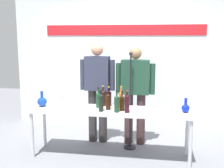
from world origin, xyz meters
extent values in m
plane|color=slate|center=(0.00, 0.00, 0.00)|extent=(10.00, 10.00, 0.00)
cube|color=silver|center=(0.00, 1.56, 1.50)|extent=(4.41, 0.10, 3.00)
cube|color=red|center=(0.00, 1.50, 1.90)|extent=(3.09, 0.01, 0.20)
cube|color=silver|center=(0.00, 0.00, 0.70)|extent=(2.39, 0.56, 0.04)
cylinder|color=silver|center=(-1.13, -0.23, 0.34)|extent=(0.05, 0.05, 0.68)
cylinder|color=silver|center=(1.13, -0.23, 0.34)|extent=(0.05, 0.05, 0.68)
cylinder|color=silver|center=(-1.13, 0.23, 0.34)|extent=(0.05, 0.05, 0.68)
cylinder|color=silver|center=(1.13, 0.23, 0.34)|extent=(0.05, 0.05, 0.68)
sphere|color=navy|center=(-1.06, 0.00, 0.79)|extent=(0.14, 0.14, 0.14)
cylinder|color=navy|center=(-1.06, 0.00, 0.91)|extent=(0.04, 0.04, 0.10)
sphere|color=#0E22B2|center=(1.07, 0.00, 0.78)|extent=(0.12, 0.12, 0.12)
cylinder|color=#0E22B2|center=(1.07, 0.00, 0.88)|extent=(0.04, 0.04, 0.10)
cylinder|color=#2F2D2D|center=(-0.40, 0.57, 0.45)|extent=(0.14, 0.14, 0.90)
cylinder|color=#2F2D2D|center=(-0.23, 0.57, 0.45)|extent=(0.14, 0.14, 0.90)
cube|color=#2D3145|center=(-0.31, 0.57, 1.18)|extent=(0.40, 0.22, 0.56)
cylinder|color=#2D3145|center=(-0.56, 0.57, 1.15)|extent=(0.09, 0.09, 0.51)
cylinder|color=#2D3145|center=(-0.07, 0.57, 1.15)|extent=(0.09, 0.09, 0.51)
sphere|color=tan|center=(-0.31, 0.57, 1.57)|extent=(0.20, 0.20, 0.20)
cylinder|color=#3E2A2A|center=(0.21, 0.57, 0.43)|extent=(0.14, 0.14, 0.85)
cylinder|color=#3E2A2A|center=(0.42, 0.57, 0.43)|extent=(0.14, 0.14, 0.85)
cube|color=#1C3D2D|center=(0.31, 0.57, 1.13)|extent=(0.45, 0.22, 0.56)
cylinder|color=#1C3D2D|center=(0.04, 0.57, 1.10)|extent=(0.09, 0.09, 0.50)
cylinder|color=#1C3D2D|center=(0.59, 0.57, 1.10)|extent=(0.09, 0.09, 0.50)
sphere|color=#956D4A|center=(0.31, 0.57, 1.51)|extent=(0.19, 0.19, 0.19)
cylinder|color=black|center=(-0.11, -0.14, 0.83)|extent=(0.07, 0.07, 0.23)
cone|color=black|center=(-0.11, -0.14, 0.96)|extent=(0.07, 0.07, 0.03)
cylinder|color=black|center=(-0.11, -0.14, 0.99)|extent=(0.03, 0.03, 0.07)
cylinder|color=black|center=(-0.11, -0.14, 1.03)|extent=(0.03, 0.03, 0.02)
cylinder|color=#CA6B26|center=(0.15, 0.07, 0.84)|extent=(0.06, 0.06, 0.23)
cone|color=#CA6B26|center=(0.15, 0.07, 0.97)|extent=(0.06, 0.06, 0.03)
cylinder|color=#CA6B26|center=(0.15, 0.07, 1.00)|extent=(0.03, 0.03, 0.09)
cylinder|color=gold|center=(0.15, 0.07, 1.05)|extent=(0.03, 0.03, 0.02)
cylinder|color=black|center=(0.26, -0.14, 0.84)|extent=(0.07, 0.07, 0.24)
cone|color=black|center=(0.26, -0.14, 0.97)|extent=(0.07, 0.07, 0.03)
cylinder|color=black|center=(0.26, -0.14, 0.99)|extent=(0.02, 0.02, 0.07)
cylinder|color=red|center=(0.26, -0.14, 1.03)|extent=(0.03, 0.03, 0.02)
cylinder|color=black|center=(0.18, -0.05, 0.82)|extent=(0.07, 0.07, 0.20)
cone|color=black|center=(0.18, -0.05, 0.93)|extent=(0.07, 0.07, 0.03)
cylinder|color=black|center=(0.18, -0.05, 0.96)|extent=(0.02, 0.02, 0.07)
cylinder|color=black|center=(0.18, -0.05, 1.00)|extent=(0.03, 0.03, 0.02)
cylinder|color=black|center=(-0.05, 0.19, 0.83)|extent=(0.07, 0.07, 0.22)
cone|color=black|center=(-0.05, 0.19, 0.95)|extent=(0.07, 0.07, 0.03)
cylinder|color=black|center=(-0.05, 0.19, 0.98)|extent=(0.02, 0.02, 0.07)
cylinder|color=gold|center=(-0.05, 0.19, 1.02)|extent=(0.03, 0.03, 0.02)
cylinder|color=#113A20|center=(-0.20, 0.08, 0.82)|extent=(0.07, 0.07, 0.21)
cone|color=#113A20|center=(-0.20, 0.08, 0.94)|extent=(0.07, 0.07, 0.03)
cylinder|color=#113A20|center=(-0.20, 0.08, 0.97)|extent=(0.03, 0.03, 0.09)
cylinder|color=black|center=(-0.20, 0.08, 1.02)|extent=(0.03, 0.03, 0.02)
cylinder|color=#1C371F|center=(0.12, -0.15, 0.83)|extent=(0.07, 0.07, 0.22)
cone|color=#1C371F|center=(0.12, -0.15, 0.95)|extent=(0.07, 0.07, 0.03)
cylinder|color=#1C371F|center=(0.12, -0.15, 0.98)|extent=(0.02, 0.02, 0.09)
cylinder|color=black|center=(0.12, -0.15, 1.03)|extent=(0.03, 0.03, 0.02)
cylinder|color=black|center=(-0.14, 0.18, 0.83)|extent=(0.07, 0.07, 0.22)
cone|color=black|center=(-0.14, 0.18, 0.95)|extent=(0.07, 0.07, 0.03)
cylinder|color=black|center=(-0.14, 0.18, 0.98)|extent=(0.03, 0.03, 0.08)
cylinder|color=gold|center=(-0.14, 0.18, 1.03)|extent=(0.03, 0.03, 0.02)
cylinder|color=black|center=(-0.03, -0.02, 0.83)|extent=(0.07, 0.07, 0.21)
cone|color=black|center=(-0.03, -0.02, 0.94)|extent=(0.07, 0.07, 0.03)
cylinder|color=black|center=(-0.03, -0.02, 0.97)|extent=(0.02, 0.02, 0.07)
cylinder|color=black|center=(-0.03, -0.02, 1.01)|extent=(0.03, 0.03, 0.02)
cylinder|color=white|center=(-0.83, 0.17, 0.72)|extent=(0.06, 0.06, 0.00)
cylinder|color=white|center=(-0.83, 0.17, 0.76)|extent=(0.01, 0.01, 0.08)
cylinder|color=white|center=(-0.83, 0.17, 0.84)|extent=(0.07, 0.07, 0.08)
cylinder|color=white|center=(-0.42, -0.04, 0.72)|extent=(0.06, 0.06, 0.00)
cylinder|color=white|center=(-0.42, -0.04, 0.76)|extent=(0.01, 0.01, 0.07)
cylinder|color=white|center=(-0.42, -0.04, 0.83)|extent=(0.06, 0.06, 0.07)
cylinder|color=white|center=(-0.85, -0.03, 0.72)|extent=(0.05, 0.05, 0.00)
cylinder|color=white|center=(-0.85, -0.03, 0.75)|extent=(0.01, 0.01, 0.06)
cylinder|color=white|center=(-0.85, -0.03, 0.83)|extent=(0.07, 0.07, 0.08)
cylinder|color=white|center=(0.63, 0.21, 0.72)|extent=(0.06, 0.06, 0.00)
cylinder|color=white|center=(0.63, 0.21, 0.76)|extent=(0.01, 0.01, 0.06)
cylinder|color=white|center=(0.63, 0.21, 0.83)|extent=(0.07, 0.07, 0.08)
cylinder|color=white|center=(0.84, -0.14, 0.72)|extent=(0.05, 0.05, 0.00)
cylinder|color=white|center=(0.84, -0.14, 0.76)|extent=(0.01, 0.01, 0.07)
cylinder|color=white|center=(0.84, -0.14, 0.83)|extent=(0.06, 0.06, 0.08)
cylinder|color=white|center=(0.80, 0.04, 0.72)|extent=(0.06, 0.06, 0.00)
cylinder|color=white|center=(0.80, 0.04, 0.76)|extent=(0.01, 0.01, 0.07)
cylinder|color=white|center=(0.80, 0.04, 0.83)|extent=(0.06, 0.06, 0.08)
cylinder|color=white|center=(0.70, -0.19, 0.72)|extent=(0.06, 0.06, 0.00)
cylinder|color=white|center=(0.70, -0.19, 0.75)|extent=(0.01, 0.01, 0.06)
cylinder|color=white|center=(0.70, -0.19, 0.82)|extent=(0.07, 0.07, 0.08)
cylinder|color=black|center=(0.26, 0.34, 0.01)|extent=(0.20, 0.20, 0.02)
cylinder|color=black|center=(0.26, 0.34, 0.75)|extent=(0.02, 0.02, 1.49)
sphere|color=#232328|center=(0.26, 0.34, 1.52)|extent=(0.06, 0.06, 0.06)
camera|label=1|loc=(0.67, -3.92, 1.76)|focal=44.76mm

